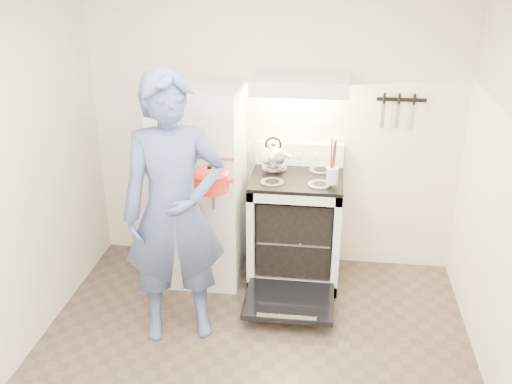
# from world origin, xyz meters

# --- Properties ---
(back_wall) EXTENTS (3.20, 0.02, 2.50)m
(back_wall) POSITION_xyz_m (0.00, 1.80, 1.25)
(back_wall) COLOR #ECE4C9
(back_wall) RESTS_ON ground
(refrigerator) EXTENTS (0.70, 0.70, 1.70)m
(refrigerator) POSITION_xyz_m (-0.58, 1.45, 0.85)
(refrigerator) COLOR silver
(refrigerator) RESTS_ON floor
(stove_body) EXTENTS (0.76, 0.65, 0.92)m
(stove_body) POSITION_xyz_m (0.23, 1.48, 0.46)
(stove_body) COLOR silver
(stove_body) RESTS_ON floor
(cooktop) EXTENTS (0.76, 0.65, 0.03)m
(cooktop) POSITION_xyz_m (0.23, 1.48, 0.94)
(cooktop) COLOR black
(cooktop) RESTS_ON stove_body
(backsplash) EXTENTS (0.76, 0.07, 0.20)m
(backsplash) POSITION_xyz_m (0.23, 1.76, 1.05)
(backsplash) COLOR silver
(backsplash) RESTS_ON cooktop
(oven_door) EXTENTS (0.70, 0.54, 0.04)m
(oven_door) POSITION_xyz_m (0.23, 0.88, 0.12)
(oven_door) COLOR black
(oven_door) RESTS_ON floor
(oven_rack) EXTENTS (0.60, 0.52, 0.01)m
(oven_rack) POSITION_xyz_m (0.23, 1.48, 0.44)
(oven_rack) COLOR slate
(oven_rack) RESTS_ON stove_body
(range_hood) EXTENTS (0.76, 0.50, 0.12)m
(range_hood) POSITION_xyz_m (0.23, 1.55, 1.71)
(range_hood) COLOR silver
(range_hood) RESTS_ON back_wall
(knife_strip) EXTENTS (0.40, 0.02, 0.03)m
(knife_strip) POSITION_xyz_m (1.05, 1.79, 1.55)
(knife_strip) COLOR black
(knife_strip) RESTS_ON back_wall
(pizza_stone) EXTENTS (0.34, 0.34, 0.02)m
(pizza_stone) POSITION_xyz_m (0.29, 1.40, 0.45)
(pizza_stone) COLOR #876247
(pizza_stone) RESTS_ON oven_rack
(tea_kettle) EXTENTS (0.26, 0.21, 0.31)m
(tea_kettle) POSITION_xyz_m (0.02, 1.55, 1.11)
(tea_kettle) COLOR #BCBCC1
(tea_kettle) RESTS_ON cooktop
(utensil_jar) EXTENTS (0.10, 0.10, 0.13)m
(utensil_jar) POSITION_xyz_m (0.52, 1.29, 1.05)
(utensil_jar) COLOR silver
(utensil_jar) RESTS_ON cooktop
(person) EXTENTS (0.84, 0.68, 2.00)m
(person) POSITION_xyz_m (-0.57, 0.58, 1.00)
(person) COLOR #374579
(person) RESTS_ON floor
(dutch_oven) EXTENTS (0.35, 0.28, 0.23)m
(dutch_oven) POSITION_xyz_m (-0.38, 0.89, 1.11)
(dutch_oven) COLOR red
(dutch_oven) RESTS_ON person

